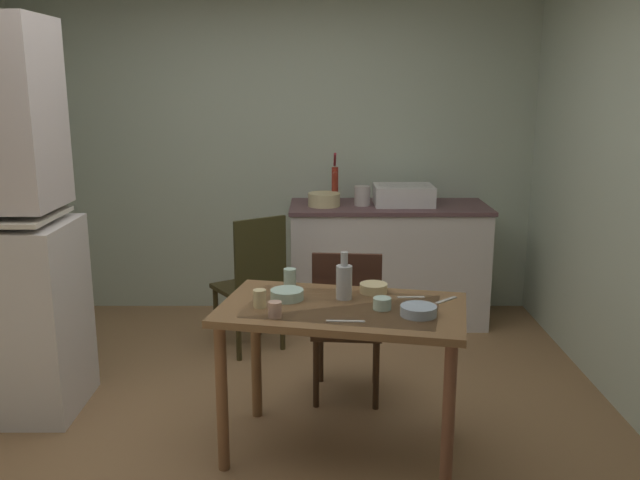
% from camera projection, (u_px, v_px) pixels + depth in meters
% --- Properties ---
extents(ground_plane, '(5.19, 5.19, 0.00)m').
position_uv_depth(ground_plane, '(254.00, 434.00, 3.57)').
color(ground_plane, olive).
extents(wall_back, '(4.16, 0.10, 2.66)m').
position_uv_depth(wall_back, '(275.00, 145.00, 5.36)').
color(wall_back, '#B7C6B0').
rests_on(wall_back, ground).
extents(counter_cabinet, '(1.49, 0.64, 0.91)m').
position_uv_depth(counter_cabinet, '(386.00, 263.00, 5.20)').
color(counter_cabinet, silver).
rests_on(counter_cabinet, ground).
extents(sink_basin, '(0.44, 0.34, 0.15)m').
position_uv_depth(sink_basin, '(402.00, 195.00, 5.08)').
color(sink_basin, silver).
rests_on(sink_basin, counter_cabinet).
extents(hand_pump, '(0.05, 0.27, 0.39)m').
position_uv_depth(hand_pump, '(333.00, 182.00, 5.10)').
color(hand_pump, maroon).
rests_on(hand_pump, counter_cabinet).
extents(mixing_bowl_counter, '(0.24, 0.24, 0.10)m').
position_uv_depth(mixing_bowl_counter, '(322.00, 200.00, 5.04)').
color(mixing_bowl_counter, beige).
rests_on(mixing_bowl_counter, counter_cabinet).
extents(stoneware_crock, '(0.12, 0.12, 0.15)m').
position_uv_depth(stoneware_crock, '(360.00, 196.00, 5.06)').
color(stoneware_crock, beige).
rests_on(stoneware_crock, counter_cabinet).
extents(dining_table, '(1.28, 0.89, 0.77)m').
position_uv_depth(dining_table, '(340.00, 328.00, 3.26)').
color(dining_table, brown).
rests_on(dining_table, ground).
extents(chair_far_side, '(0.43, 0.43, 0.91)m').
position_uv_depth(chair_far_side, '(345.00, 322.00, 3.85)').
color(chair_far_side, '#3D2717').
rests_on(chair_far_side, ground).
extents(chair_by_counter, '(0.56, 0.56, 0.95)m').
position_uv_depth(chair_by_counter, '(251.00, 281.00, 4.58)').
color(chair_by_counter, '#352D15').
rests_on(chair_by_counter, ground).
extents(serving_bowl_wide, '(0.16, 0.16, 0.05)m').
position_uv_depth(serving_bowl_wide, '(285.00, 295.00, 3.33)').
color(serving_bowl_wide, '#ADD1C1').
rests_on(serving_bowl_wide, dining_table).
extents(soup_bowl_small, '(0.17, 0.17, 0.05)m').
position_uv_depth(soup_bowl_small, '(416.00, 311.00, 3.10)').
color(soup_bowl_small, '#9EB2C6').
rests_on(soup_bowl_small, dining_table).
extents(sauce_dish, '(0.14, 0.14, 0.05)m').
position_uv_depth(sauce_dish, '(372.00, 288.00, 3.44)').
color(sauce_dish, beige).
rests_on(sauce_dish, dining_table).
extents(mug_tall, '(0.07, 0.07, 0.09)m').
position_uv_depth(mug_tall, '(288.00, 277.00, 3.56)').
color(mug_tall, '#ADD1C1').
rests_on(mug_tall, dining_table).
extents(mug_dark, '(0.09, 0.09, 0.06)m').
position_uv_depth(mug_dark, '(380.00, 303.00, 3.18)').
color(mug_dark, '#ADD1C1').
rests_on(mug_dark, dining_table).
extents(teacup_mint, '(0.06, 0.06, 0.07)m').
position_uv_depth(teacup_mint, '(273.00, 310.00, 3.07)').
color(teacup_mint, tan).
rests_on(teacup_mint, dining_table).
extents(teacup_cream, '(0.06, 0.06, 0.09)m').
position_uv_depth(teacup_cream, '(258.00, 299.00, 3.21)').
color(teacup_cream, beige).
rests_on(teacup_cream, dining_table).
extents(glass_bottle, '(0.08, 0.08, 0.24)m').
position_uv_depth(glass_bottle, '(342.00, 281.00, 3.32)').
color(glass_bottle, '#B7BCC1').
rests_on(glass_bottle, dining_table).
extents(table_knife, '(0.17, 0.02, 0.00)m').
position_uv_depth(table_knife, '(344.00, 321.00, 3.02)').
color(table_knife, silver).
rests_on(table_knife, dining_table).
extents(teaspoon_near_bowl, '(0.12, 0.11, 0.00)m').
position_uv_depth(teaspoon_near_bowl, '(444.00, 300.00, 3.32)').
color(teaspoon_near_bowl, beige).
rests_on(teaspoon_near_bowl, dining_table).
extents(teaspoon_by_cup, '(0.14, 0.02, 0.00)m').
position_uv_depth(teaspoon_by_cup, '(409.00, 297.00, 3.36)').
color(teaspoon_by_cup, beige).
rests_on(teaspoon_by_cup, dining_table).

